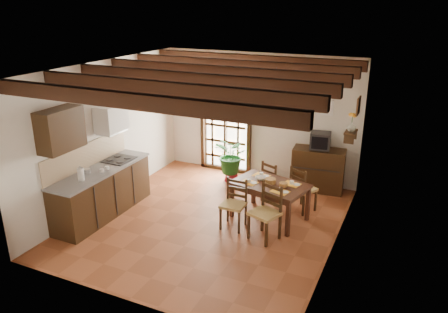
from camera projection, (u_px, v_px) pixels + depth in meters
The scene contains 25 objects.
ground_plane at pixel (210, 221), 8.09m from camera, with size 5.00×5.00×0.00m, color brown.
room_shell at pixel (209, 126), 7.47m from camera, with size 4.52×5.02×2.81m.
ceiling_beams at pixel (208, 75), 7.17m from camera, with size 4.50×4.34×0.20m.
french_door at pixel (226, 123), 10.09m from camera, with size 1.26×0.11×2.32m.
kitchen_counter at pixel (102, 191), 8.18m from camera, with size 0.64×2.25×1.38m.
upper_cabinet at pixel (61, 130), 7.16m from camera, with size 0.35×0.80×0.70m, color black.
range_hood at pixel (111, 119), 8.26m from camera, with size 0.38×0.60×0.54m.
counter_items at pixel (103, 166), 8.09m from camera, with size 0.50×1.43×0.25m.
dining_table at pixel (270, 188), 7.97m from camera, with size 1.47×1.11×0.71m.
chair_near_left at pixel (234, 213), 7.78m from camera, with size 0.42×0.40×0.89m.
chair_near_right at pixel (265, 223), 7.39m from camera, with size 0.57×0.55×0.97m.
chair_far_left at pixel (273, 189), 8.77m from camera, with size 0.51×0.50×0.86m.
chair_far_right at pixel (302, 197), 8.39m from camera, with size 0.56×0.55×0.91m.
table_setting at pixel (270, 184), 7.94m from camera, with size 0.95×0.64×0.09m.
table_bowl at pixel (261, 178), 8.10m from camera, with size 0.22×0.22×0.05m, color white.
sideboard at pixel (318, 170), 9.26m from camera, with size 1.08×0.49×0.92m, color black.
crt_tv at pixel (320, 141), 9.03m from camera, with size 0.45×0.43×0.35m.
fuse_box at pixel (327, 108), 9.02m from camera, with size 0.25×0.03×0.32m, color white.
plant_pot at pixel (232, 176), 9.82m from camera, with size 0.34×0.34×0.21m, color maroon.
potted_plant at pixel (232, 157), 9.67m from camera, with size 1.97×1.69×2.19m, color #144C19.
wall_shelf at pixel (351, 134), 8.10m from camera, with size 0.20×0.42×0.20m.
shelf_vase at pixel (351, 127), 8.05m from camera, with size 0.15×0.15×0.15m, color #B2BFB2.
shelf_flowers at pixel (353, 116), 7.98m from camera, with size 0.14×0.14×0.36m.
framed_picture at pixel (358, 106), 7.88m from camera, with size 0.03×0.32×0.32m.
pendant_lamp at pixel (275, 109), 7.56m from camera, with size 0.36×0.36×0.84m.
Camera 1 is at (3.24, -6.43, 3.88)m, focal length 35.00 mm.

